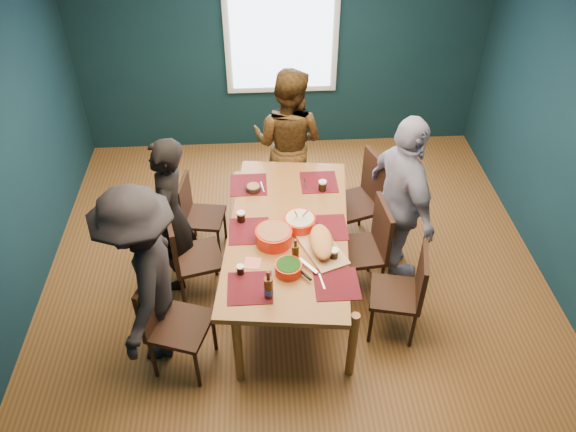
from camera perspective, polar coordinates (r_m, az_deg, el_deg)
The scene contains 26 objects.
room at distance 5.03m, azimuth 0.67°, elevation 7.06°, with size 5.01×5.01×2.71m.
dining_table at distance 5.05m, azimuth 0.01°, elevation -2.03°, with size 1.28×2.21×0.80m.
chair_left_far at distance 5.75m, azimuth -9.40°, elevation 0.56°, with size 0.45×0.45×0.86m.
chair_left_mid at distance 5.21m, azimuth -10.32°, elevation -3.63°, with size 0.53×0.53×0.97m.
chair_left_near at distance 4.69m, azimuth -12.08°, elevation -9.89°, with size 0.57×0.57×1.00m.
chair_right_far at distance 5.77m, azimuth 7.71°, elevation 2.17°, with size 0.59×0.59×1.03m.
chair_right_mid at distance 5.26m, azimuth 8.26°, elevation -2.67°, with size 0.49×0.49×1.00m.
chair_right_near at distance 4.95m, azimuth 11.99°, elevation -7.18°, with size 0.51×0.51×0.94m.
person_far_left at distance 5.25m, azimuth -11.85°, elevation -0.04°, with size 0.59×0.38×1.61m, color black.
person_back at distance 6.06m, azimuth 0.01°, elevation 7.48°, with size 0.82×0.64×1.69m, color black.
person_right at distance 5.27m, azimuth 11.45°, elevation 1.31°, with size 1.03×0.43×1.76m, color white.
person_near_left at distance 4.64m, azimuth -14.39°, elevation -6.12°, with size 1.11×0.64×1.72m, color black.
bowl_salad at distance 4.84m, azimuth -1.45°, elevation -2.03°, with size 0.32×0.32×0.13m.
bowl_dumpling at distance 4.98m, azimuth 1.20°, elevation -0.64°, with size 0.28×0.28×0.26m.
bowl_herbs at distance 4.58m, azimuth 0.04°, elevation -5.29°, with size 0.22×0.22×0.10m.
cutting_board at distance 4.78m, azimuth 3.40°, elevation -2.79°, with size 0.45×0.70×0.15m.
small_bowl at distance 5.43m, azimuth -3.54°, elevation 2.86°, with size 0.14×0.14×0.06m.
beer_bottle_a at distance 4.37m, azimuth -1.98°, elevation -7.31°, with size 0.08×0.08×0.28m.
beer_bottle_b at distance 4.65m, azimuth 0.76°, elevation -3.76°, with size 0.06×0.06×0.24m.
cola_glass_a at distance 4.59m, azimuth -4.87°, elevation -5.44°, with size 0.06×0.06×0.09m.
cola_glass_b at distance 4.71m, azimuth 4.69°, elevation -3.85°, with size 0.08×0.08×0.11m.
cola_glass_c at distance 5.42m, azimuth 3.52°, elevation 3.12°, with size 0.08×0.08×0.11m.
cola_glass_d at distance 5.07m, azimuth -4.80°, elevation -0.04°, with size 0.08×0.08×0.11m.
napkin_a at distance 5.04m, azimuth 4.19°, elevation -1.07°, with size 0.13×0.13×0.00m, color #F67B67.
napkin_b at distance 4.70m, azimuth -3.63°, elevation -4.79°, with size 0.14×0.14×0.00m, color #F67B67.
napkin_c at distance 4.56m, azimuth 5.29°, elevation -6.76°, with size 0.12×0.12×0.00m, color #F67B67.
Camera 1 is at (-0.32, -3.94, 4.11)m, focal length 35.00 mm.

